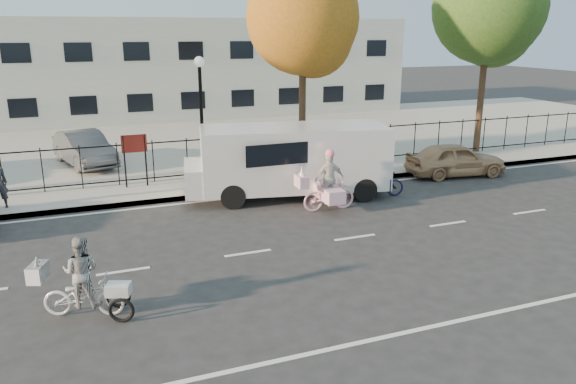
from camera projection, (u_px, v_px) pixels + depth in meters
name	position (u px, v px, depth m)	size (l,w,h in m)	color
ground	(248.00, 253.00, 13.95)	(120.00, 120.00, 0.00)	#333334
road_markings	(248.00, 253.00, 13.95)	(60.00, 9.52, 0.01)	silver
curb	(202.00, 196.00, 18.44)	(60.00, 0.10, 0.15)	#A8A399
sidewalk	(195.00, 188.00, 19.38)	(60.00, 2.20, 0.15)	#A8A399
parking_lot	(155.00, 142.00, 27.34)	(60.00, 15.60, 0.15)	#A8A399
iron_fence	(187.00, 158.00, 20.14)	(58.00, 0.06, 1.50)	black
building	(128.00, 68.00, 35.46)	(34.00, 10.00, 6.00)	silver
lamppost	(201.00, 97.00, 19.34)	(0.36, 0.36, 4.33)	black
street_sign	(135.00, 150.00, 18.98)	(0.85, 0.06, 1.80)	black
zebra_trike	(83.00, 285.00, 10.76)	(1.89, 1.25, 1.63)	white
unicorn_bike	(328.00, 188.00, 17.07)	(1.90, 1.32, 1.92)	#F5BBCC
bull_bike	(378.00, 176.00, 18.57)	(1.93, 1.36, 1.74)	#140F33
white_van	(291.00, 159.00, 18.33)	(6.94, 3.36, 2.34)	white
gold_sedan	(456.00, 159.00, 21.18)	(1.50, 3.72, 1.27)	tan
lot_car_c	(84.00, 149.00, 22.21)	(1.41, 4.05, 1.34)	#484B4F
lot_car_d	(310.00, 139.00, 24.30)	(1.46, 3.62, 1.23)	#9A9DA1
tree_mid	(306.00, 24.00, 21.54)	(4.33, 4.33, 7.95)	#442D1D
tree_east	(491.00, 13.00, 23.43)	(4.68, 4.68, 8.59)	#442D1D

